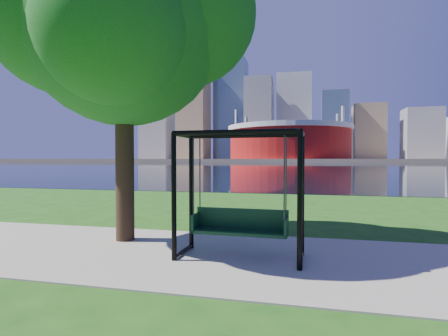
% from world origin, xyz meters
% --- Properties ---
extents(ground, '(900.00, 900.00, 0.00)m').
position_xyz_m(ground, '(0.00, 0.00, 0.00)').
color(ground, '#1E5114').
rests_on(ground, ground).
extents(path, '(120.00, 4.00, 0.03)m').
position_xyz_m(path, '(0.00, -0.50, 0.01)').
color(path, '#9E937F').
rests_on(path, ground).
extents(river, '(900.00, 180.00, 0.02)m').
position_xyz_m(river, '(0.00, 102.00, 0.01)').
color(river, black).
rests_on(river, ground).
extents(far_bank, '(900.00, 228.00, 2.00)m').
position_xyz_m(far_bank, '(0.00, 306.00, 1.00)').
color(far_bank, '#937F60').
rests_on(far_bank, ground).
extents(stadium, '(83.00, 83.00, 32.00)m').
position_xyz_m(stadium, '(-10.00, 235.00, 14.23)').
color(stadium, maroon).
rests_on(stadium, far_bank).
extents(skyline, '(392.00, 66.00, 96.50)m').
position_xyz_m(skyline, '(-4.27, 319.39, 35.89)').
color(skyline, gray).
rests_on(skyline, far_bank).
extents(swing, '(2.38, 1.07, 2.42)m').
position_xyz_m(swing, '(0.47, -0.53, 1.17)').
color(swing, black).
rests_on(swing, ground).
extents(park_tree, '(5.89, 5.32, 7.32)m').
position_xyz_m(park_tree, '(-2.43, 0.33, 5.08)').
color(park_tree, black).
rests_on(park_tree, ground).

